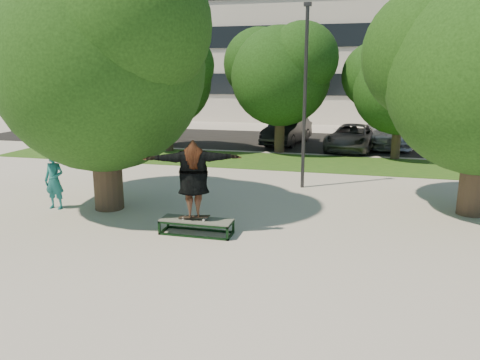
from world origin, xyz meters
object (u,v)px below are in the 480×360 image
(tree_left, at_px, (99,54))
(bystander, at_px, (54,181))
(car_silver_a, at_px, (152,128))
(car_dark, at_px, (287,131))
(car_silver_b, at_px, (387,132))
(lamppost, at_px, (305,96))
(car_grey, at_px, (352,137))
(grind_box, at_px, (196,227))

(tree_left, relative_size, bystander, 4.20)
(bystander, relative_size, car_silver_a, 0.42)
(bystander, bearing_deg, car_dark, 73.62)
(car_silver_a, bearing_deg, tree_left, -78.77)
(car_silver_a, distance_m, car_silver_b, 13.32)
(lamppost, xyz_separation_m, car_dark, (-2.04, 9.76, -2.40))
(car_silver_b, bearing_deg, tree_left, -125.41)
(car_grey, bearing_deg, bystander, -112.87)
(bystander, height_order, car_silver_b, bystander)
(lamppost, distance_m, bystander, 8.35)
(car_dark, distance_m, car_silver_b, 5.37)
(car_silver_b, bearing_deg, lamppost, -112.00)
(tree_left, xyz_separation_m, car_silver_b, (8.58, 14.27, -3.66))
(lamppost, xyz_separation_m, grind_box, (-1.97, -5.48, -2.96))
(grind_box, xyz_separation_m, car_grey, (3.47, 14.07, 0.47))
(car_dark, xyz_separation_m, car_silver_b, (5.33, 0.60, 0.01))
(car_silver_b, bearing_deg, car_silver_a, 179.77)
(car_dark, relative_size, car_grey, 0.96)
(lamppost, relative_size, grind_box, 3.39)
(lamppost, bearing_deg, car_grey, 80.10)
(lamppost, distance_m, car_silver_a, 13.94)
(tree_left, xyz_separation_m, car_silver_a, (-4.70, 13.30, -3.73))
(tree_left, bearing_deg, car_silver_a, 109.46)
(grind_box, distance_m, car_grey, 14.50)
(car_silver_a, bearing_deg, bystander, -84.88)
(lamppost, bearing_deg, car_dark, 101.82)
(car_dark, bearing_deg, car_silver_a, -167.35)
(car_dark, bearing_deg, car_silver_b, 16.40)
(bystander, bearing_deg, tree_left, 20.65)
(grind_box, xyz_separation_m, car_silver_a, (-8.03, 14.88, 0.50))
(car_silver_a, bearing_deg, car_silver_b, -4.08)
(car_silver_a, height_order, car_silver_b, car_silver_b)
(car_silver_b, bearing_deg, car_grey, -139.70)
(tree_left, distance_m, bystander, 3.88)
(tree_left, relative_size, grind_box, 3.95)
(car_grey, distance_m, car_silver_b, 2.52)
(tree_left, height_order, lamppost, tree_left)
(car_silver_a, xyz_separation_m, car_grey, (11.49, -0.81, -0.03))
(grind_box, distance_m, car_silver_a, 16.91)
(car_grey, bearing_deg, lamppost, -90.43)
(car_grey, xyz_separation_m, car_silver_b, (1.79, 1.77, 0.10))
(tree_left, distance_m, car_silver_a, 14.59)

